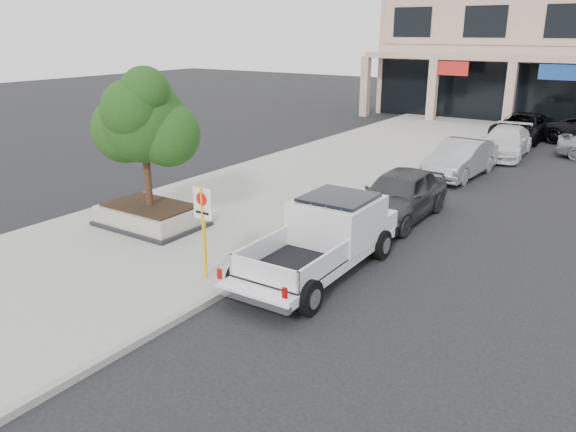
# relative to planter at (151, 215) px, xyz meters

# --- Properties ---
(ground) EXTENTS (120.00, 120.00, 0.00)m
(ground) POSITION_rel_planter_xyz_m (6.40, -1.24, -0.48)
(ground) COLOR black
(ground) RESTS_ON ground
(sidewalk) EXTENTS (8.00, 52.00, 0.15)m
(sidewalk) POSITION_rel_planter_xyz_m (0.90, 4.76, -0.40)
(sidewalk) COLOR gray
(sidewalk) RESTS_ON ground
(curb) EXTENTS (0.20, 52.00, 0.15)m
(curb) POSITION_rel_planter_xyz_m (4.85, 4.76, -0.40)
(curb) COLOR gray
(curb) RESTS_ON ground
(planter) EXTENTS (3.20, 2.20, 0.68)m
(planter) POSITION_rel_planter_xyz_m (0.00, 0.00, 0.00)
(planter) COLOR black
(planter) RESTS_ON sidewalk
(planter_tree) EXTENTS (2.90, 2.55, 4.00)m
(planter_tree) POSITION_rel_planter_xyz_m (0.13, 0.15, 2.94)
(planter_tree) COLOR #311E13
(planter_tree) RESTS_ON planter
(no_parking_sign) EXTENTS (0.55, 0.09, 2.30)m
(no_parking_sign) POSITION_rel_planter_xyz_m (4.04, -1.95, 1.16)
(no_parking_sign) COLOR #FDB50D
(no_parking_sign) RESTS_ON sidewalk
(hedge) EXTENTS (1.10, 0.99, 0.93)m
(hedge) POSITION_rel_planter_xyz_m (4.45, 1.97, 0.14)
(hedge) COLOR #1B4914
(hedge) RESTS_ON sidewalk
(pickup_truck) EXTENTS (2.26, 5.89, 1.84)m
(pickup_truck) POSITION_rel_planter_xyz_m (6.05, 0.02, 0.45)
(pickup_truck) COLOR silver
(pickup_truck) RESTS_ON ground
(curb_car_a) EXTENTS (1.97, 4.86, 1.65)m
(curb_car_a) POSITION_rel_planter_xyz_m (5.96, 5.35, 0.35)
(curb_car_a) COLOR #2E3034
(curb_car_a) RESTS_ON ground
(curb_car_b) EXTENTS (1.98, 4.82, 1.55)m
(curb_car_b) POSITION_rel_planter_xyz_m (5.83, 12.05, 0.30)
(curb_car_b) COLOR #93949A
(curb_car_b) RESTS_ON ground
(curb_car_c) EXTENTS (2.32, 5.10, 1.45)m
(curb_car_c) POSITION_rel_planter_xyz_m (6.38, 17.29, 0.25)
(curb_car_c) COLOR silver
(curb_car_c) RESTS_ON ground
(curb_car_d) EXTENTS (2.81, 5.62, 1.53)m
(curb_car_d) POSITION_rel_planter_xyz_m (6.07, 22.24, 0.29)
(curb_car_d) COLOR black
(curb_car_d) RESTS_ON ground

